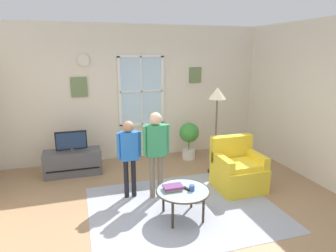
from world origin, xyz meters
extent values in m
cube|color=#9E7A56|center=(0.00, 0.00, -0.01)|extent=(6.19, 5.93, 0.02)
cube|color=beige|center=(0.00, 2.72, 1.43)|extent=(5.59, 0.12, 2.86)
cube|color=silver|center=(0.11, 2.65, 1.48)|extent=(0.94, 0.02, 1.47)
cube|color=white|center=(0.11, 2.63, 2.21)|extent=(1.00, 0.04, 0.06)
cube|color=white|center=(0.11, 2.63, 0.74)|extent=(1.00, 0.04, 0.06)
cube|color=white|center=(-0.36, 2.63, 1.48)|extent=(0.06, 0.04, 1.47)
cube|color=white|center=(0.58, 2.63, 1.48)|extent=(0.06, 0.04, 1.47)
cube|color=white|center=(0.11, 2.63, 1.48)|extent=(0.03, 0.04, 1.47)
cube|color=white|center=(0.11, 2.63, 1.48)|extent=(0.94, 0.04, 0.03)
cube|color=#667A4C|center=(-1.17, 2.64, 1.61)|extent=(0.32, 0.03, 0.40)
cube|color=#667A4C|center=(1.35, 2.64, 1.79)|extent=(0.28, 0.03, 0.34)
cylinder|color=silver|center=(-1.05, 2.63, 2.14)|extent=(0.24, 0.04, 0.24)
cube|color=#999EAD|center=(0.20, 0.20, 0.00)|extent=(2.77, 2.21, 0.01)
cube|color=#4C4C51|center=(-1.39, 2.03, 0.24)|extent=(1.06, 0.41, 0.48)
cube|color=black|center=(-1.39, 1.82, 0.17)|extent=(0.95, 0.02, 0.02)
cylinder|color=#4C4C4C|center=(-1.39, 2.03, 0.50)|extent=(0.08, 0.08, 0.05)
cube|color=black|center=(-1.39, 2.03, 0.68)|extent=(0.57, 0.05, 0.35)
cube|color=navy|center=(-1.39, 2.00, 0.68)|extent=(0.53, 0.01, 0.31)
cube|color=yellow|center=(1.33, 0.54, 0.21)|extent=(0.76, 0.72, 0.42)
cube|color=yellow|center=(1.33, 0.84, 0.65)|extent=(0.76, 0.16, 0.45)
cube|color=yellow|center=(1.01, 0.54, 0.52)|extent=(0.12, 0.65, 0.20)
cube|color=yellow|center=(1.65, 0.54, 0.52)|extent=(0.12, 0.65, 0.20)
cube|color=yellow|center=(1.33, 0.49, 0.46)|extent=(0.61, 0.50, 0.08)
cylinder|color=#99B2B7|center=(0.11, -0.03, 0.41)|extent=(0.75, 0.75, 0.02)
torus|color=#3F3328|center=(0.11, -0.03, 0.41)|extent=(0.77, 0.77, 0.02)
cylinder|color=#33281E|center=(-0.12, 0.19, 0.20)|extent=(0.04, 0.04, 0.41)
cylinder|color=#33281E|center=(0.33, 0.19, 0.20)|extent=(0.04, 0.04, 0.41)
cylinder|color=#33281E|center=(-0.12, -0.25, 0.20)|extent=(0.04, 0.04, 0.41)
cylinder|color=#33281E|center=(0.33, -0.25, 0.20)|extent=(0.04, 0.04, 0.41)
cube|color=#AFB954|center=(-0.02, 0.02, 0.43)|extent=(0.22, 0.16, 0.02)
cube|color=#8F528C|center=(-0.02, 0.02, 0.45)|extent=(0.25, 0.18, 0.02)
cube|color=#653467|center=(-0.02, 0.02, 0.47)|extent=(0.28, 0.18, 0.02)
cylinder|color=#334C8C|center=(0.22, -0.08, 0.46)|extent=(0.08, 0.08, 0.08)
cube|color=black|center=(0.08, 0.08, 0.43)|extent=(0.11, 0.14, 0.02)
cube|color=black|center=(0.16, -0.02, 0.43)|extent=(0.09, 0.14, 0.02)
cylinder|color=#726656|center=(-0.16, 0.66, 0.36)|extent=(0.09, 0.09, 0.71)
cylinder|color=#726656|center=(-0.03, 0.66, 0.36)|extent=(0.09, 0.09, 0.71)
cube|color=#338C59|center=(-0.10, 0.66, 0.96)|extent=(0.31, 0.16, 0.50)
sphere|color=#D8AD8C|center=(-0.10, 0.66, 1.31)|extent=(0.19, 0.19, 0.19)
cylinder|color=#338C59|center=(-0.28, 0.64, 0.99)|extent=(0.06, 0.06, 0.45)
cylinder|color=#338C59|center=(0.08, 0.64, 0.99)|extent=(0.06, 0.06, 0.45)
cylinder|color=black|center=(-0.56, 0.80, 0.32)|extent=(0.08, 0.08, 0.64)
cylinder|color=black|center=(-0.44, 0.80, 0.32)|extent=(0.08, 0.08, 0.64)
cube|color=blue|center=(-0.50, 0.80, 0.87)|extent=(0.28, 0.14, 0.46)
sphere|color=#A87A5B|center=(-0.50, 0.80, 1.19)|extent=(0.17, 0.17, 0.17)
cylinder|color=blue|center=(-0.66, 0.78, 0.89)|extent=(0.06, 0.06, 0.41)
cylinder|color=blue|center=(-0.34, 0.78, 0.89)|extent=(0.06, 0.06, 0.41)
cylinder|color=silver|center=(1.04, 2.17, 0.11)|extent=(0.28, 0.28, 0.22)
cylinder|color=#4C7238|center=(1.04, 2.17, 0.30)|extent=(0.02, 0.02, 0.17)
sphere|color=#3C8D39|center=(1.04, 2.17, 0.60)|extent=(0.43, 0.43, 0.43)
cylinder|color=black|center=(1.26, 1.33, 0.01)|extent=(0.26, 0.26, 0.03)
cylinder|color=brown|center=(1.26, 1.33, 0.73)|extent=(0.03, 0.03, 1.46)
cone|color=beige|center=(1.26, 1.33, 1.56)|extent=(0.32, 0.32, 0.22)
camera|label=1|loc=(-1.21, -3.59, 2.31)|focal=31.62mm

